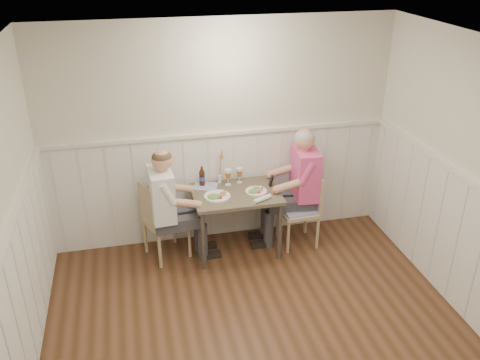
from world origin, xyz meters
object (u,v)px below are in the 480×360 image
(dining_table, at_px, (236,200))
(diner_cream, at_px, (167,216))
(man_in_pink, at_px, (300,195))
(grass_vase, at_px, (219,167))
(chair_right, at_px, (303,206))
(chair_left, at_px, (161,218))
(beer_bottle, at_px, (202,177))

(dining_table, height_order, diner_cream, diner_cream)
(man_in_pink, xyz_separation_m, diner_cream, (-1.57, -0.08, -0.03))
(grass_vase, bearing_deg, chair_right, -18.34)
(chair_left, distance_m, man_in_pink, 1.63)
(diner_cream, bearing_deg, beer_bottle, 34.21)
(diner_cream, bearing_deg, chair_right, 0.77)
(dining_table, bearing_deg, grass_vase, 114.20)
(man_in_pink, xyz_separation_m, beer_bottle, (-1.12, 0.22, 0.25))
(diner_cream, height_order, beer_bottle, diner_cream)
(diner_cream, bearing_deg, man_in_pink, 2.98)
(diner_cream, bearing_deg, grass_vase, 26.66)
(chair_right, xyz_separation_m, chair_left, (-1.65, 0.07, 0.01))
(chair_left, bearing_deg, chair_right, -2.32)
(beer_bottle, distance_m, grass_vase, 0.23)
(dining_table, distance_m, diner_cream, 0.79)
(chair_right, bearing_deg, grass_vase, 161.66)
(chair_left, xyz_separation_m, diner_cream, (0.06, -0.09, 0.08))
(chair_right, xyz_separation_m, beer_bottle, (-1.14, 0.28, 0.37))
(diner_cream, xyz_separation_m, grass_vase, (0.66, 0.33, 0.37))
(dining_table, relative_size, chair_left, 1.05)
(dining_table, height_order, grass_vase, grass_vase)
(beer_bottle, bearing_deg, diner_cream, -145.79)
(dining_table, relative_size, man_in_pink, 0.67)
(grass_vase, bearing_deg, diner_cream, -153.34)
(chair_left, relative_size, diner_cream, 0.67)
(beer_bottle, bearing_deg, chair_left, -157.02)
(dining_table, distance_m, chair_left, 0.86)
(man_in_pink, bearing_deg, chair_right, -73.00)
(diner_cream, bearing_deg, chair_left, 125.04)
(diner_cream, distance_m, grass_vase, 0.82)
(dining_table, distance_m, beer_bottle, 0.47)
(dining_table, xyz_separation_m, grass_vase, (-0.13, 0.29, 0.29))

